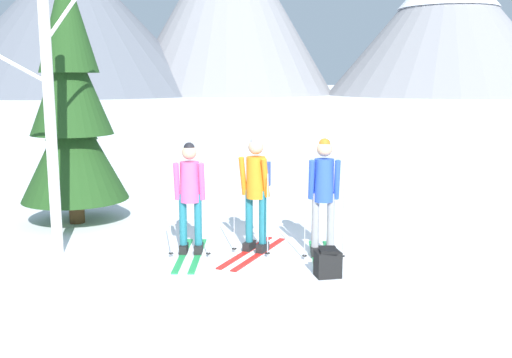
% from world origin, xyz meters
% --- Properties ---
extents(ground_plane, '(400.00, 400.00, 0.00)m').
position_xyz_m(ground_plane, '(0.00, 0.00, 0.00)').
color(ground_plane, white).
extents(skier_in_pink, '(0.61, 1.66, 1.65)m').
position_xyz_m(skier_in_pink, '(-1.03, -0.03, 0.89)').
color(skier_in_pink, green).
rests_on(skier_in_pink, ground).
extents(skier_in_orange, '(1.02, 1.71, 1.72)m').
position_xyz_m(skier_in_orange, '(-0.07, 0.10, 0.97)').
color(skier_in_orange, red).
rests_on(skier_in_orange, ground).
extents(skier_in_blue, '(0.61, 1.68, 1.72)m').
position_xyz_m(skier_in_blue, '(0.90, -0.13, 0.97)').
color(skier_in_blue, green).
rests_on(skier_in_blue, ground).
extents(pine_tree_near, '(1.85, 1.85, 4.47)m').
position_xyz_m(pine_tree_near, '(-3.26, 1.87, 2.05)').
color(pine_tree_near, '#51381E').
rests_on(pine_tree_near, ground).
extents(pine_tree_mid, '(1.44, 1.44, 3.49)m').
position_xyz_m(pine_tree_mid, '(-4.05, 4.32, 1.59)').
color(pine_tree_mid, '#51381E').
rests_on(pine_tree_mid, ground).
extents(birch_tree_tall, '(1.32, 0.49, 3.99)m').
position_xyz_m(birch_tree_tall, '(-3.00, 0.02, 2.06)').
color(birch_tree_tall, silver).
rests_on(birch_tree_tall, ground).
extents(backpack_on_snow_front, '(0.36, 0.30, 0.38)m').
position_xyz_m(backpack_on_snow_front, '(0.86, -1.03, 0.19)').
color(backpack_on_snow_front, black).
rests_on(backpack_on_snow_front, ground).
extents(mountain_ridge_distant, '(91.62, 40.70, 26.86)m').
position_xyz_m(mountain_ridge_distant, '(-2.69, 80.42, 11.70)').
color(mountain_ridge_distant, slate).
rests_on(mountain_ridge_distant, ground).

